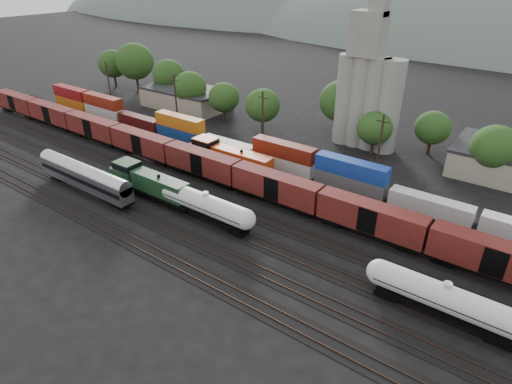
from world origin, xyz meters
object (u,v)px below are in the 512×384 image
Objects in this scene: passenger_coach at (85,176)px; grain_silo at (368,92)px; orange_locomotive at (227,157)px; green_locomotive at (146,181)px; tank_car_a at (206,205)px.

passenger_coach is 54.54m from grain_silo.
grain_silo is at bearing 60.61° from orange_locomotive.
green_locomotive is 0.90× the size of orange_locomotive.
green_locomotive is 10.41m from passenger_coach.
grain_silo is at bearing 58.58° from passenger_coach.
green_locomotive is at bearing -106.12° from orange_locomotive.
tank_car_a is at bearing 12.82° from passenger_coach.
grain_silo is (28.10, 46.00, 8.29)m from passenger_coach.
orange_locomotive reaches higher than green_locomotive.
green_locomotive is at bearing 28.72° from passenger_coach.
tank_car_a is 22.54m from passenger_coach.
green_locomotive is at bearing 180.00° from tank_car_a.
grain_silo reaches higher than passenger_coach.
passenger_coach is at bearing -167.18° from tank_car_a.
green_locomotive is at bearing -114.84° from grain_silo.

